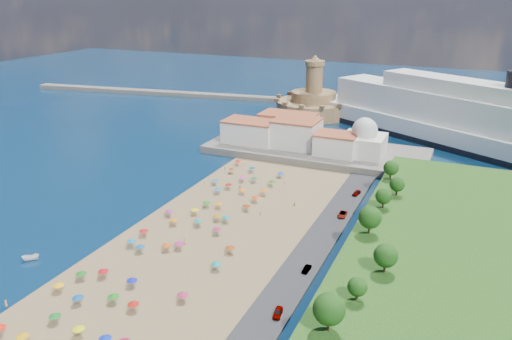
% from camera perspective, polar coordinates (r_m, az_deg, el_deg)
% --- Properties ---
extents(ground, '(700.00, 700.00, 0.00)m').
position_cam_1_polar(ground, '(150.29, -5.28, -5.64)').
color(ground, '#071938').
rests_on(ground, ground).
extents(terrace, '(90.00, 36.00, 3.00)m').
position_cam_1_polar(terrace, '(209.01, 6.85, 2.20)').
color(terrace, '#59544C').
rests_on(terrace, ground).
extents(jetty, '(18.00, 70.00, 2.40)m').
position_cam_1_polar(jetty, '(247.61, 4.41, 5.03)').
color(jetty, '#59544C').
rests_on(jetty, ground).
extents(breakwater, '(199.03, 34.77, 2.60)m').
position_cam_1_polar(breakwater, '(329.81, -9.26, 8.61)').
color(breakwater, '#59544C').
rests_on(breakwater, ground).
extents(waterfront_buildings, '(57.00, 29.00, 11.00)m').
position_cam_1_polar(waterfront_buildings, '(211.73, 3.59, 4.34)').
color(waterfront_buildings, silver).
rests_on(waterfront_buildings, terrace).
extents(domed_building, '(16.00, 16.00, 15.00)m').
position_cam_1_polar(domed_building, '(200.38, 12.23, 3.34)').
color(domed_building, silver).
rests_on(domed_building, terrace).
extents(fortress, '(40.00, 40.00, 32.40)m').
position_cam_1_polar(fortress, '(274.03, 6.57, 7.60)').
color(fortress, '#A17850').
rests_on(fortress, ground).
extents(cruise_ship, '(152.40, 98.69, 35.18)m').
position_cam_1_polar(cruise_ship, '(234.14, 22.29, 5.05)').
color(cruise_ship, black).
rests_on(cruise_ship, ground).
extents(beach_parasols, '(31.18, 115.61, 2.20)m').
position_cam_1_polar(beach_parasols, '(140.78, -7.99, -6.64)').
color(beach_parasols, gray).
rests_on(beach_parasols, beach).
extents(beachgoers, '(39.99, 96.76, 1.88)m').
position_cam_1_polar(beachgoers, '(158.50, -3.14, -3.74)').
color(beachgoers, tan).
rests_on(beachgoers, beach).
extents(parked_cars, '(2.38, 75.36, 1.42)m').
position_cam_1_polar(parked_cars, '(140.58, 8.52, -7.06)').
color(parked_cars, gray).
rests_on(parked_cars, promenade).
extents(hillside_trees, '(16.40, 105.38, 7.65)m').
position_cam_1_polar(hillside_trees, '(121.16, 12.47, -7.36)').
color(hillside_trees, '#382314').
rests_on(hillside_trees, hillside).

